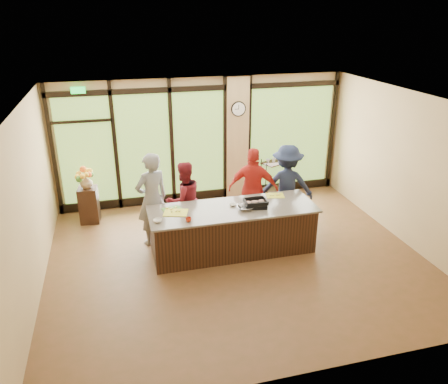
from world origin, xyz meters
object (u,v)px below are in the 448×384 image
roasting_pan (256,205)px  bar_cart (276,173)px  flower_stand (89,205)px  island_base (233,231)px  cook_left (152,199)px  cook_right (287,185)px

roasting_pan → bar_cart: roasting_pan is taller
flower_stand → island_base: bearing=-30.9°
flower_stand → cook_left: bearing=-39.9°
cook_right → roasting_pan: (-1.01, -0.91, 0.05)m
cook_right → bar_cart: size_ratio=1.82×
roasting_pan → bar_cart: bearing=71.7°
island_base → roasting_pan: size_ratio=7.44×
island_base → cook_right: (1.45, 0.87, 0.46)m
cook_left → cook_right: bearing=159.2°
flower_stand → bar_cart: bar_cart is taller
island_base → flower_stand: bearing=143.2°
cook_left → flower_stand: cook_left is taller
cook_left → roasting_pan: bearing=134.2°
roasting_pan → cook_left: bearing=168.6°
roasting_pan → bar_cart: 2.88m
cook_left → bar_cart: 3.72m
island_base → roasting_pan: (0.44, -0.04, 0.52)m
bar_cart → cook_right: bearing=-127.5°
island_base → cook_left: bearing=153.4°
island_base → flower_stand: island_base is taller
island_base → cook_right: cook_right is taller
island_base → cook_left: (-1.45, 0.73, 0.52)m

